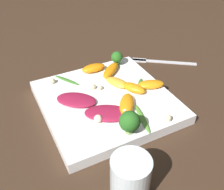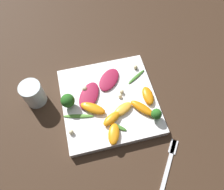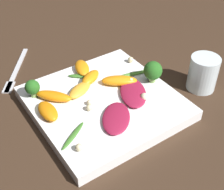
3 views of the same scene
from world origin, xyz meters
name	(u,v)px [view 1 (image 1 of 3)]	position (x,y,z in m)	size (l,w,h in m)	color
ground_plane	(106,105)	(0.00, 0.00, 0.00)	(2.40, 2.40, 0.00)	#382619
plate	(106,101)	(0.00, 0.00, 0.01)	(0.29, 0.29, 0.03)	white
drinking_glass	(130,178)	(0.07, 0.23, 0.04)	(0.07, 0.07, 0.08)	silver
fork	(157,61)	(-0.23, -0.12, 0.00)	(0.17, 0.12, 0.01)	silver
radicchio_leaf_0	(76,100)	(0.07, -0.02, 0.03)	(0.11, 0.10, 0.01)	maroon
radicchio_leaf_1	(108,113)	(0.02, 0.06, 0.03)	(0.12, 0.10, 0.01)	maroon
orange_segment_0	(127,105)	(-0.02, 0.06, 0.04)	(0.07, 0.08, 0.02)	orange
orange_segment_1	(111,70)	(-0.06, -0.09, 0.03)	(0.08, 0.07, 0.02)	orange
orange_segment_2	(94,68)	(-0.02, -0.12, 0.03)	(0.06, 0.03, 0.02)	orange
orange_segment_3	(117,82)	(-0.05, -0.03, 0.03)	(0.06, 0.07, 0.02)	#FCAD33
orange_segment_4	(151,84)	(-0.12, 0.01, 0.03)	(0.07, 0.05, 0.02)	orange
orange_segment_5	(134,88)	(-0.07, 0.01, 0.03)	(0.05, 0.07, 0.02)	orange
broccoli_floret_0	(117,58)	(-0.09, -0.12, 0.05)	(0.03, 0.03, 0.04)	#7A9E51
broccoli_floret_1	(130,122)	(0.01, 0.12, 0.05)	(0.04, 0.04, 0.05)	#7A9E51
arugula_sprig_0	(142,118)	(-0.03, 0.10, 0.03)	(0.03, 0.09, 0.01)	#518E33
arugula_sprig_1	(139,85)	(-0.09, 0.00, 0.03)	(0.05, 0.06, 0.01)	#3D7528
arugula_sprig_2	(67,80)	(0.06, -0.11, 0.03)	(0.05, 0.07, 0.00)	#3D7528
macadamia_nut_0	(98,119)	(0.05, 0.07, 0.03)	(0.02, 0.02, 0.02)	beige
macadamia_nut_1	(93,87)	(0.01, -0.04, 0.03)	(0.01, 0.01, 0.01)	beige
macadamia_nut_2	(168,118)	(-0.08, 0.13, 0.03)	(0.01, 0.01, 0.01)	beige
macadamia_nut_3	(101,87)	(0.00, -0.04, 0.03)	(0.01, 0.01, 0.01)	beige
macadamia_nut_4	(125,112)	(-0.01, 0.08, 0.03)	(0.02, 0.02, 0.02)	beige
macadamia_nut_5	(52,81)	(0.09, -0.11, 0.03)	(0.01, 0.01, 0.01)	beige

